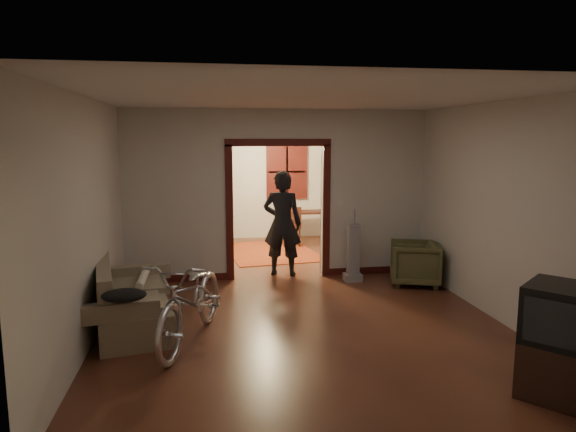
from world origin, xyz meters
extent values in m
cube|color=#3F1D14|center=(0.00, 0.00, 0.00)|extent=(5.00, 8.50, 0.01)
cube|color=white|center=(0.00, 0.00, 2.80)|extent=(5.00, 8.50, 0.01)
cube|color=beige|center=(0.00, 4.25, 1.40)|extent=(5.00, 0.02, 2.80)
cube|color=beige|center=(-2.50, 0.00, 1.40)|extent=(0.02, 8.50, 2.80)
cube|color=beige|center=(2.50, 0.00, 1.40)|extent=(0.02, 8.50, 2.80)
cube|color=beige|center=(0.00, 0.75, 1.40)|extent=(5.00, 0.14, 2.80)
cube|color=#3F110E|center=(0.00, 0.75, 1.10)|extent=(1.74, 0.20, 2.32)
cube|color=black|center=(0.70, 4.21, 1.55)|extent=(0.98, 0.06, 1.28)
sphere|color=#FFE0A5|center=(0.00, 2.50, 2.35)|extent=(0.24, 0.24, 0.24)
cube|color=silver|center=(1.05, 0.68, 1.25)|extent=(0.08, 0.01, 0.12)
cube|color=brown|center=(-2.12, -1.27, 0.42)|extent=(1.15, 1.93, 0.83)
cylinder|color=beige|center=(-2.02, -0.97, 0.53)|extent=(0.10, 0.79, 0.10)
ellipsoid|color=black|center=(-2.07, -2.18, 0.68)|extent=(0.47, 0.35, 0.14)
imported|color=silver|center=(-1.37, -1.88, 0.51)|extent=(1.24, 2.05, 1.01)
imported|color=#4E4E2C|center=(2.10, -0.06, 0.35)|extent=(0.96, 0.94, 0.69)
cube|color=black|center=(1.92, -3.69, 0.27)|extent=(0.81, 0.80, 0.54)
cube|color=black|center=(1.92, -3.69, 0.78)|extent=(0.81, 0.80, 0.52)
cube|color=gray|center=(1.18, 0.30, 0.47)|extent=(0.35, 0.31, 0.95)
imported|color=black|center=(0.09, 0.85, 0.89)|extent=(0.75, 0.61, 1.79)
cube|color=maroon|center=(0.11, 2.64, 0.01)|extent=(1.95, 2.42, 0.02)
cube|color=#2B351F|center=(-1.28, 3.87, 0.94)|extent=(1.04, 0.72, 1.88)
sphere|color=#1E5972|center=(-1.28, 3.87, 1.94)|extent=(0.27, 0.27, 0.27)
cube|color=#331611|center=(1.11, 3.75, 0.33)|extent=(1.00, 0.71, 0.67)
cube|color=#331611|center=(0.62, 3.17, 0.44)|extent=(0.47, 0.47, 0.88)
camera|label=1|loc=(-1.18, -7.64, 2.33)|focal=32.00mm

